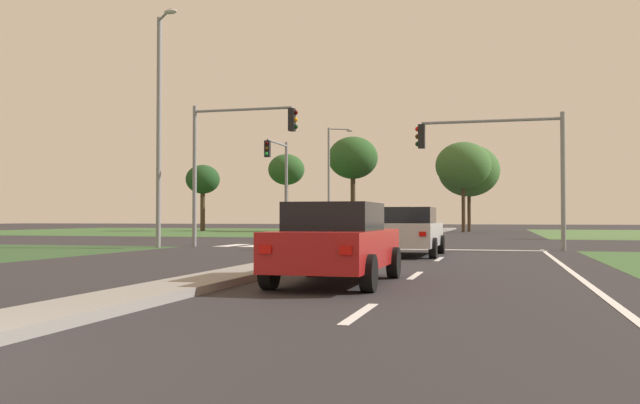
{
  "coord_description": "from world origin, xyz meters",
  "views": [
    {
      "loc": [
        5.26,
        -3.83,
        1.24
      ],
      "look_at": [
        -3.18,
        28.11,
        2.02
      ],
      "focal_mm": 38.2,
      "sensor_mm": 36.0,
      "label": 1
    }
  ],
  "objects_px": {
    "car_black_third": "(377,225)",
    "treeline_fifth": "(469,171)",
    "traffic_signal_near_right": "(504,154)",
    "car_teal_second": "(417,222)",
    "car_silver_near": "(408,231)",
    "traffic_signal_far_left": "(280,171)",
    "street_lamp_third": "(331,174)",
    "pedestrian_at_median": "(411,217)",
    "treeline_second": "(286,170)",
    "traffic_signal_near_left": "(230,149)",
    "treeline_near": "(203,180)",
    "car_red_fourth": "(336,242)",
    "treeline_third": "(353,158)",
    "treeline_fourth": "(463,166)",
    "street_lamp_second": "(160,119)"
  },
  "relations": [
    {
      "from": "car_red_fourth",
      "to": "pedestrian_at_median",
      "type": "xyz_separation_m",
      "value": [
        -2.5,
        30.97,
        0.49
      ]
    },
    {
      "from": "car_silver_near",
      "to": "street_lamp_second",
      "type": "xyz_separation_m",
      "value": [
        -10.8,
        3.23,
        4.55
      ]
    },
    {
      "from": "pedestrian_at_median",
      "to": "treeline_second",
      "type": "relative_size",
      "value": 0.25
    },
    {
      "from": "treeline_fifth",
      "to": "car_silver_near",
      "type": "bearing_deg",
      "value": -90.34
    },
    {
      "from": "traffic_signal_near_left",
      "to": "pedestrian_at_median",
      "type": "distance_m",
      "value": 17.5
    },
    {
      "from": "traffic_signal_near_right",
      "to": "pedestrian_at_median",
      "type": "height_order",
      "value": "traffic_signal_near_right"
    },
    {
      "from": "traffic_signal_near_right",
      "to": "treeline_fourth",
      "type": "xyz_separation_m",
      "value": [
        -3.22,
        33.31,
        2.11
      ]
    },
    {
      "from": "street_lamp_third",
      "to": "car_red_fourth",
      "type": "bearing_deg",
      "value": -75.97
    },
    {
      "from": "car_black_third",
      "to": "traffic_signal_near_right",
      "type": "distance_m",
      "value": 17.74
    },
    {
      "from": "car_teal_second",
      "to": "traffic_signal_far_left",
      "type": "relative_size",
      "value": 0.71
    },
    {
      "from": "traffic_signal_near_left",
      "to": "street_lamp_third",
      "type": "relative_size",
      "value": 0.7
    },
    {
      "from": "car_black_third",
      "to": "treeline_fifth",
      "type": "xyz_separation_m",
      "value": [
        4.92,
        20.16,
        4.77
      ]
    },
    {
      "from": "treeline_near",
      "to": "treeline_fifth",
      "type": "relative_size",
      "value": 0.8
    },
    {
      "from": "car_black_third",
      "to": "traffic_signal_far_left",
      "type": "distance_m",
      "value": 7.29
    },
    {
      "from": "car_silver_near",
      "to": "street_lamp_third",
      "type": "distance_m",
      "value": 34.75
    },
    {
      "from": "traffic_signal_near_right",
      "to": "treeline_fifth",
      "type": "bearing_deg",
      "value": 94.54
    },
    {
      "from": "pedestrian_at_median",
      "to": "treeline_second",
      "type": "bearing_deg",
      "value": -133.72
    },
    {
      "from": "car_black_third",
      "to": "car_red_fourth",
      "type": "bearing_deg",
      "value": 98.61
    },
    {
      "from": "traffic_signal_near_left",
      "to": "car_red_fourth",
      "type": "bearing_deg",
      "value": -60.77
    },
    {
      "from": "treeline_second",
      "to": "treeline_fifth",
      "type": "xyz_separation_m",
      "value": [
        17.36,
        0.11,
        -0.37
      ]
    },
    {
      "from": "car_black_third",
      "to": "traffic_signal_near_left",
      "type": "height_order",
      "value": "traffic_signal_near_left"
    },
    {
      "from": "car_silver_near",
      "to": "car_black_third",
      "type": "relative_size",
      "value": 1.0
    },
    {
      "from": "car_black_third",
      "to": "street_lamp_third",
      "type": "distance_m",
      "value": 14.33
    },
    {
      "from": "traffic_signal_near_left",
      "to": "street_lamp_second",
      "type": "height_order",
      "value": "street_lamp_second"
    },
    {
      "from": "treeline_fifth",
      "to": "pedestrian_at_median",
      "type": "bearing_deg",
      "value": -98.22
    },
    {
      "from": "car_teal_second",
      "to": "traffic_signal_near_left",
      "type": "bearing_deg",
      "value": 84.38
    },
    {
      "from": "traffic_signal_near_left",
      "to": "pedestrian_at_median",
      "type": "relative_size",
      "value": 3.31
    },
    {
      "from": "treeline_fifth",
      "to": "traffic_signal_near_right",
      "type": "bearing_deg",
      "value": -85.46
    },
    {
      "from": "traffic_signal_far_left",
      "to": "street_lamp_third",
      "type": "xyz_separation_m",
      "value": [
        -0.79,
        16.12,
        0.87
      ]
    },
    {
      "from": "car_red_fourth",
      "to": "traffic_signal_far_left",
      "type": "xyz_separation_m",
      "value": [
        -9.87,
        26.55,
        3.27
      ]
    },
    {
      "from": "car_silver_near",
      "to": "pedestrian_at_median",
      "type": "xyz_separation_m",
      "value": [
        -2.59,
        21.09,
        0.46
      ]
    },
    {
      "from": "street_lamp_third",
      "to": "treeline_third",
      "type": "distance_m",
      "value": 7.06
    },
    {
      "from": "car_silver_near",
      "to": "treeline_second",
      "type": "bearing_deg",
      "value": 112.9
    },
    {
      "from": "treeline_near",
      "to": "treeline_fourth",
      "type": "height_order",
      "value": "treeline_fourth"
    },
    {
      "from": "traffic_signal_far_left",
      "to": "treeline_fifth",
      "type": "relative_size",
      "value": 0.76
    },
    {
      "from": "treeline_second",
      "to": "treeline_third",
      "type": "height_order",
      "value": "treeline_third"
    },
    {
      "from": "traffic_signal_near_right",
      "to": "street_lamp_second",
      "type": "xyz_separation_m",
      "value": [
        -13.89,
        -1.58,
        1.65
      ]
    },
    {
      "from": "car_teal_second",
      "to": "pedestrian_at_median",
      "type": "relative_size",
      "value": 2.27
    },
    {
      "from": "car_teal_second",
      "to": "treeline_near",
      "type": "bearing_deg",
      "value": 13.9
    },
    {
      "from": "traffic_signal_near_right",
      "to": "car_teal_second",
      "type": "bearing_deg",
      "value": 101.8
    },
    {
      "from": "treeline_second",
      "to": "treeline_fourth",
      "type": "relative_size",
      "value": 0.94
    },
    {
      "from": "car_black_third",
      "to": "treeline_second",
      "type": "height_order",
      "value": "treeline_second"
    },
    {
      "from": "car_silver_near",
      "to": "car_black_third",
      "type": "xyz_separation_m",
      "value": [
        -4.68,
        20.49,
        -0.05
      ]
    },
    {
      "from": "treeline_third",
      "to": "treeline_near",
      "type": "bearing_deg",
      "value": -169.56
    },
    {
      "from": "car_black_third",
      "to": "treeline_fourth",
      "type": "bearing_deg",
      "value": -104.45
    },
    {
      "from": "car_silver_near",
      "to": "treeline_second",
      "type": "distance_m",
      "value": 44.29
    },
    {
      "from": "treeline_third",
      "to": "treeline_fifth",
      "type": "bearing_deg",
      "value": 5.77
    },
    {
      "from": "traffic_signal_near_left",
      "to": "street_lamp_third",
      "type": "height_order",
      "value": "street_lamp_third"
    },
    {
      "from": "traffic_signal_far_left",
      "to": "treeline_third",
      "type": "xyz_separation_m",
      "value": [
        -0.35,
        22.91,
        2.75
      ]
    },
    {
      "from": "car_teal_second",
      "to": "traffic_signal_near_left",
      "type": "relative_size",
      "value": 0.69
    }
  ]
}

